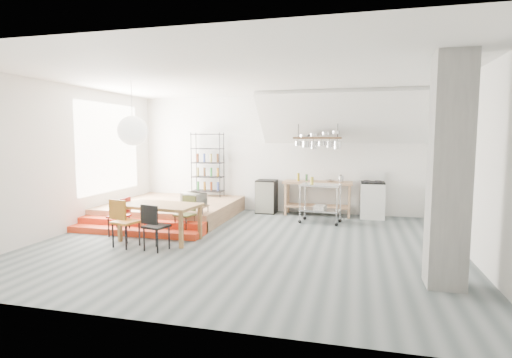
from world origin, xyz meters
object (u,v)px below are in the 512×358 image
(mini_fridge, at_px, (267,196))
(dining_table, at_px, (160,208))
(rolling_cart, at_px, (320,198))
(stove, at_px, (372,199))

(mini_fridge, bearing_deg, dining_table, -112.83)
(dining_table, xyz_separation_m, rolling_cart, (2.98, 2.43, -0.04))
(rolling_cart, bearing_deg, dining_table, -132.98)
(stove, bearing_deg, rolling_cart, -143.38)
(stove, bearing_deg, mini_fridge, 179.10)
(stove, xyz_separation_m, mini_fridge, (-2.79, 0.04, -0.03))
(dining_table, distance_m, mini_fridge, 3.69)
(dining_table, bearing_deg, stove, 44.65)
(stove, distance_m, mini_fridge, 2.79)
(dining_table, distance_m, rolling_cart, 3.84)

